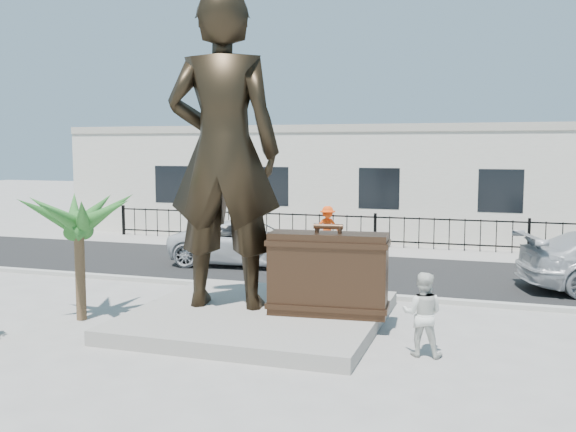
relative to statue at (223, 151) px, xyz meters
name	(u,v)px	position (x,y,z in m)	size (l,w,h in m)	color
ground	(256,345)	(1.34, -1.57, -3.71)	(100.00, 100.00, 0.00)	#9E9991
street	(347,270)	(1.34, 6.43, -3.70)	(40.00, 7.00, 0.01)	black
curb	(318,292)	(1.34, 2.93, -3.65)	(40.00, 0.25, 0.12)	#A5A399
far_sidewalk	(371,250)	(1.34, 10.43, -3.70)	(40.00, 2.50, 0.02)	#9E9991
plinth	(259,316)	(0.84, -0.07, -3.56)	(5.20, 5.20, 0.30)	gray
fence	(375,232)	(1.34, 11.23, -3.11)	(22.00, 0.10, 1.20)	black
building	(393,184)	(1.34, 15.43, -1.51)	(28.00, 7.00, 4.40)	silver
statue	(223,151)	(0.00, 0.00, 0.00)	(2.48, 1.63, 6.81)	black
suitcase	(328,274)	(2.36, -0.03, -2.54)	(2.45, 0.78, 1.73)	#352216
tourist	(423,314)	(4.45, -1.23, -2.93)	(0.75, 0.59, 1.55)	silver
car_white	(250,243)	(-1.88, 6.34, -2.99)	(2.36, 5.11, 1.42)	silver
worker	(328,227)	(-0.30, 10.30, -2.89)	(1.02, 0.59, 1.59)	#FF470D
palm_tree	(82,319)	(-2.99, -1.05, -3.71)	(1.80, 1.80, 3.20)	#245C21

